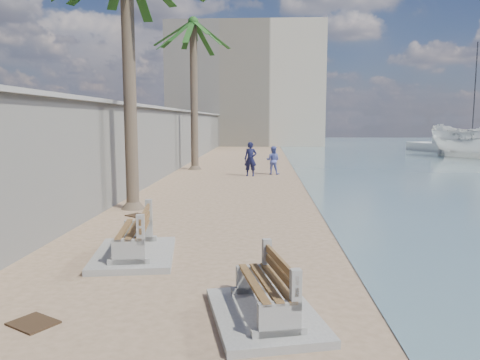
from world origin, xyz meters
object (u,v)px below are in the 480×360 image
object	(u,v)px
bench_far	(134,237)
boat_cruiser	(479,140)
bench_near	(265,293)
palm_back	(193,25)
person_b	(273,159)
yacht_far	(445,148)
person_a	(250,157)
sailboat_west	(471,145)

from	to	relation	value
bench_far	boat_cruiser	bearing A→B (deg)	54.65
bench_near	bench_far	distance (m)	4.11
palm_back	person_b	size ratio (longest dim) A/B	5.55
bench_near	yacht_far	distance (m)	41.17
palm_back	boat_cruiser	distance (m)	23.67
bench_far	person_a	bearing A→B (deg)	82.13
person_b	boat_cruiser	size ratio (longest dim) A/B	0.46
bench_far	person_b	xyz separation A→B (m)	(3.27, 15.82, 0.41)
bench_far	person_a	xyz separation A→B (m)	(2.07, 14.97, 0.60)
bench_near	person_b	bearing A→B (deg)	88.58
boat_cruiser	sailboat_west	world-z (taller)	sailboat_west
person_a	yacht_far	xyz separation A→B (m)	(17.49, 19.63, -0.69)
palm_back	bench_near	bearing A→B (deg)	-78.86
palm_back	yacht_far	xyz separation A→B (m)	(20.93, 16.42, -8.10)
yacht_far	person_b	bearing A→B (deg)	120.47
boat_cruiser	yacht_far	distance (m)	7.43
bench_far	yacht_far	distance (m)	39.74
person_a	person_b	size ratio (longest dim) A/B	1.21
person_b	yacht_far	size ratio (longest dim) A/B	0.20
bench_near	person_a	size ratio (longest dim) A/B	1.19
bench_far	palm_back	size ratio (longest dim) A/B	0.28
bench_near	yacht_far	xyz separation A→B (m)	(16.75, 37.61, -0.05)
boat_cruiser	bench_near	bearing A→B (deg)	-150.15
bench_near	bench_far	size ratio (longest dim) A/B	0.94
sailboat_west	bench_near	bearing A→B (deg)	-116.48
palm_back	person_b	distance (m)	9.21
bench_near	boat_cruiser	size ratio (longest dim) A/B	0.66
person_b	palm_back	bearing A→B (deg)	-13.98
bench_far	person_b	size ratio (longest dim) A/B	1.54
palm_back	bench_far	bearing A→B (deg)	-85.69
person_b	yacht_far	xyz separation A→B (m)	(16.28, 18.77, -0.51)
bench_far	sailboat_west	world-z (taller)	sailboat_west
person_b	sailboat_west	world-z (taller)	sailboat_west
palm_back	boat_cruiser	bearing A→B (deg)	23.67
bench_near	sailboat_west	xyz separation A→B (m)	(21.86, 43.88, -0.05)
sailboat_west	boat_cruiser	bearing A→B (deg)	-111.36
bench_far	person_a	size ratio (longest dim) A/B	1.27
bench_near	palm_back	world-z (taller)	palm_back
bench_near	bench_far	xyz separation A→B (m)	(-2.80, 3.01, 0.04)
bench_far	boat_cruiser	xyz separation A→B (m)	(19.34, 27.26, 1.02)
bench_far	sailboat_west	size ratio (longest dim) A/B	0.24
person_a	sailboat_west	world-z (taller)	sailboat_west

